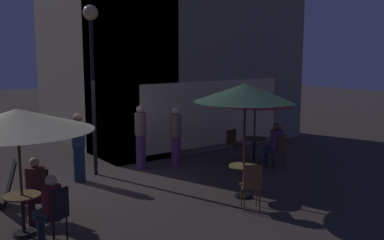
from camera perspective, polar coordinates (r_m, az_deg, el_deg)
name	(u,v)px	position (r m, az deg, el deg)	size (l,w,h in m)	color
ground_plane	(94,182)	(11.35, -12.57, -7.88)	(60.00, 60.00, 0.00)	#3C3330
cafe_building	(152,9)	(15.54, -5.19, 14.15)	(7.81, 7.11, 9.36)	gray
street_lamp_near_corner	(92,49)	(11.60, -12.89, 9.00)	(0.38, 0.38, 4.39)	black
menu_sandwich_board	(1,184)	(10.10, -23.61, -7.60)	(0.75, 0.66, 0.95)	black
cafe_table_0	(23,208)	(8.42, -21.14, -10.59)	(0.64, 0.64, 0.74)	black
cafe_table_1	(244,175)	(9.91, 6.72, -7.12)	(0.67, 0.67, 0.73)	black
cafe_table_2	(254,145)	(12.75, 8.08, -3.30)	(0.72, 0.72, 0.78)	black
patio_umbrella_0	(17,120)	(8.05, -21.75, -0.05)	(2.59, 2.59, 2.26)	black
patio_umbrella_1	(245,93)	(9.58, 6.92, 3.48)	(2.25, 2.25, 2.55)	black
patio_umbrella_2	(255,97)	(12.53, 8.22, 2.97)	(2.01, 2.01, 2.23)	black
cafe_chair_0	(56,211)	(7.81, -17.20, -11.27)	(0.52, 0.52, 0.98)	black
cafe_chair_1	(37,189)	(9.16, -19.46, -8.45)	(0.55, 0.55, 0.96)	brown
cafe_chair_2	(252,183)	(9.09, 7.77, -8.07)	(0.54, 0.54, 0.98)	brown
cafe_chair_3	(233,141)	(13.30, 5.39, -2.79)	(0.42, 0.42, 0.90)	#533722
cafe_chair_4	(279,148)	(12.42, 11.26, -3.63)	(0.49, 0.49, 0.96)	brown
patron_seated_0	(50,204)	(7.89, -18.00, -10.40)	(0.45, 0.52, 1.20)	#243743
patron_seated_1	(35,185)	(8.99, -19.76, -7.96)	(0.52, 0.56, 1.23)	#431228
patron_seated_2	(275,142)	(12.44, 10.70, -2.88)	(0.44, 0.53, 1.29)	#1D2F43
patron_standing_3	(176,136)	(12.44, -2.10, -2.06)	(0.31, 0.31, 1.70)	#65376E
patron_standing_4	(79,147)	(11.31, -14.52, -3.42)	(0.34, 0.34, 1.73)	navy
patron_standing_5	(141,137)	(12.13, -6.69, -2.22)	(0.32, 0.32, 1.78)	#5A316B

